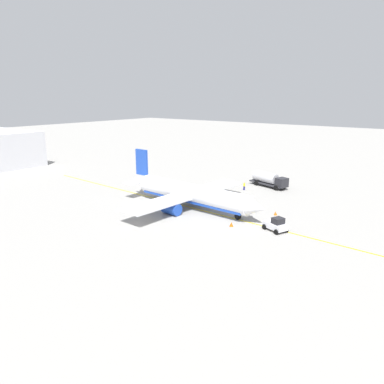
{
  "coord_description": "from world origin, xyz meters",
  "views": [
    {
      "loc": [
        39.16,
        -51.59,
        19.93
      ],
      "look_at": [
        0.0,
        0.0,
        3.0
      ],
      "focal_mm": 34.7,
      "sensor_mm": 36.0,
      "label": 1
    }
  ],
  "objects": [
    {
      "name": "safety_cone_wingtip",
      "position": [
        10.89,
        -4.13,
        0.35
      ],
      "size": [
        0.63,
        0.63,
        0.7
      ],
      "primitive_type": "cone",
      "color": "#F2590F",
      "rests_on": "ground"
    },
    {
      "name": "fuel_tanker",
      "position": [
        3.98,
        23.28,
        1.71
      ],
      "size": [
        9.83,
        5.04,
        3.15
      ],
      "color": "#2D2D33",
      "rests_on": "ground"
    },
    {
      "name": "refueling_worker",
      "position": [
        0.98,
        17.47,
        0.82
      ],
      "size": [
        0.54,
        0.62,
        1.71
      ],
      "color": "navy",
      "rests_on": "ground"
    },
    {
      "name": "taxi_line_marking",
      "position": [
        0.0,
        0.0,
        0.01
      ],
      "size": [
        86.77,
        5.8,
        0.01
      ],
      "primitive_type": "cube",
      "rotation": [
        0.0,
        0.0,
        -0.06
      ],
      "color": "yellow",
      "rests_on": "ground"
    },
    {
      "name": "ground_plane",
      "position": [
        0.0,
        0.0,
        0.0
      ],
      "size": [
        400.0,
        400.0,
        0.0
      ],
      "primitive_type": "plane",
      "color": "#9E9B96"
    },
    {
      "name": "pushback_tug",
      "position": [
        17.28,
        -1.77,
        1.01
      ],
      "size": [
        4.09,
        3.4,
        2.2
      ],
      "color": "silver",
      "rests_on": "ground"
    },
    {
      "name": "safety_cone_nose",
      "position": [
        13.95,
        5.35,
        0.32
      ],
      "size": [
        0.58,
        0.58,
        0.65
      ],
      "primitive_type": "cone",
      "color": "#F2590F",
      "rests_on": "ground"
    },
    {
      "name": "airplane",
      "position": [
        -0.52,
        0.03,
        2.57
      ],
      "size": [
        31.51,
        28.57,
        9.49
      ],
      "color": "white",
      "rests_on": "ground"
    }
  ]
}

